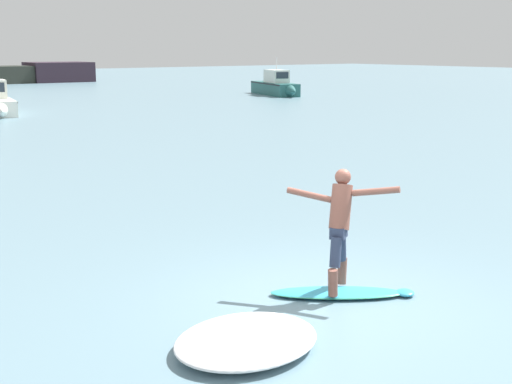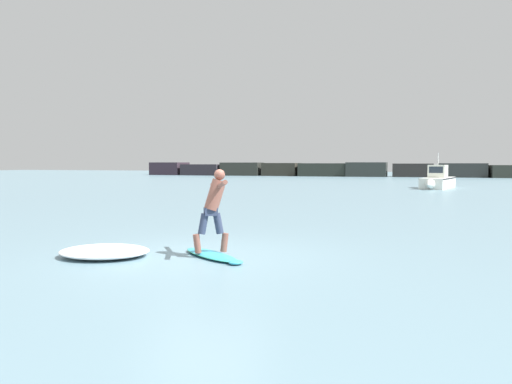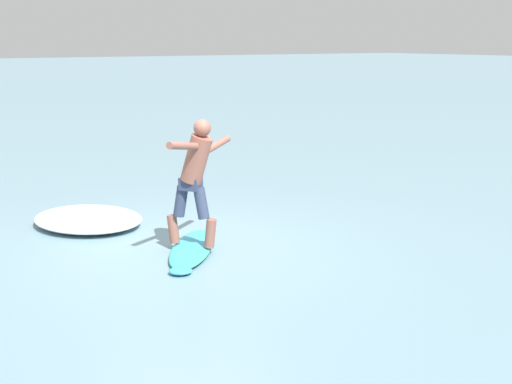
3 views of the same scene
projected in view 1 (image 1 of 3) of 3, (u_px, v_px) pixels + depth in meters
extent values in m
plane|color=slate|center=(324.00, 298.00, 9.82)|extent=(200.00, 200.00, 0.00)
cube|color=#342732|center=(59.00, 72.00, 70.65)|extent=(6.13, 5.06, 1.91)
ellipsoid|color=#36A5C5|center=(337.00, 293.00, 9.89)|extent=(1.79, 1.52, 0.09)
ellipsoid|color=#36A5C5|center=(405.00, 293.00, 9.90)|extent=(0.38, 0.38, 0.08)
ellipsoid|color=#339E56|center=(337.00, 293.00, 9.89)|extent=(1.80, 1.54, 0.04)
cone|color=black|center=(283.00, 300.00, 9.91)|extent=(0.07, 0.07, 0.14)
cone|color=black|center=(292.00, 304.00, 9.78)|extent=(0.07, 0.07, 0.14)
cone|color=black|center=(291.00, 297.00, 10.05)|extent=(0.07, 0.07, 0.14)
cylinder|color=brown|center=(342.00, 271.00, 10.10)|extent=(0.22, 0.20, 0.39)
cylinder|color=#2F3953|center=(341.00, 246.00, 9.91)|extent=(0.27, 0.25, 0.43)
cylinder|color=brown|center=(333.00, 283.00, 9.59)|extent=(0.22, 0.20, 0.39)
cylinder|color=#2F3953|center=(336.00, 252.00, 9.63)|extent=(0.27, 0.25, 0.43)
cube|color=#2F3953|center=(339.00, 232.00, 9.72)|extent=(0.33, 0.31, 0.16)
cylinder|color=brown|center=(341.00, 207.00, 9.74)|extent=(0.53, 0.48, 0.67)
sphere|color=brown|center=(343.00, 177.00, 9.74)|extent=(0.22, 0.22, 0.22)
cylinder|color=brown|center=(309.00, 195.00, 9.92)|extent=(0.43, 0.60, 0.20)
cylinder|color=brown|center=(376.00, 191.00, 9.60)|extent=(0.43, 0.60, 0.19)
cube|color=#27605E|center=(275.00, 89.00, 51.34)|extent=(3.17, 6.02, 0.88)
cone|color=#27605E|center=(293.00, 91.00, 48.29)|extent=(1.14, 1.23, 0.88)
cube|color=black|center=(275.00, 83.00, 51.27)|extent=(3.20, 5.98, 0.08)
cube|color=silver|center=(276.00, 76.00, 50.85)|extent=(1.74, 2.45, 0.91)
cube|color=#232D38|center=(282.00, 75.00, 49.81)|extent=(0.89, 0.30, 0.45)
cylinder|color=silver|center=(276.00, 63.00, 50.67)|extent=(0.06, 0.06, 0.90)
cube|color=black|center=(260.00, 86.00, 54.12)|extent=(0.43, 0.37, 0.52)
cone|color=white|center=(1.00, 111.00, 34.00)|extent=(0.98, 1.16, 0.80)
ellipsoid|color=white|center=(246.00, 340.00, 8.15)|extent=(2.08, 1.83, 0.21)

